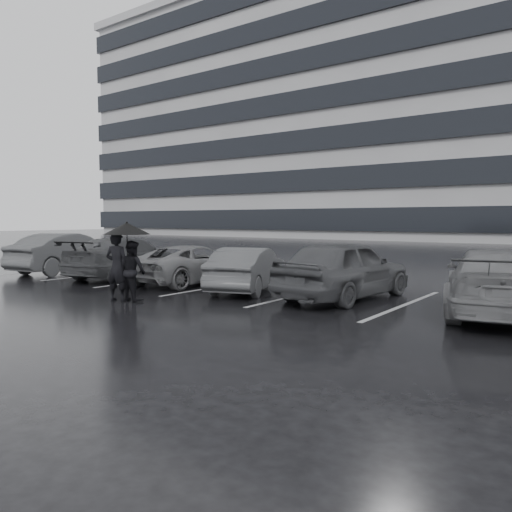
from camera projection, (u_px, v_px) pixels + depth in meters
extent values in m
plane|color=black|center=(225.00, 305.00, 11.66)|extent=(160.00, 160.00, 0.00)
cube|color=#9A9A9D|center=(335.00, 123.00, 62.21)|extent=(60.00, 25.00, 28.00)
cube|color=#9A9A9D|center=(337.00, 3.00, 61.15)|extent=(61.00, 26.00, 1.00)
cube|color=black|center=(334.00, 219.00, 63.09)|extent=(60.60, 25.60, 2.20)
cube|color=black|center=(335.00, 188.00, 62.80)|extent=(60.60, 25.60, 2.20)
cube|color=black|center=(335.00, 156.00, 62.51)|extent=(60.60, 25.60, 2.20)
cube|color=black|center=(335.00, 123.00, 62.21)|extent=(60.60, 25.60, 2.20)
cube|color=black|center=(336.00, 90.00, 61.92)|extent=(60.60, 25.60, 2.20)
cube|color=black|center=(336.00, 57.00, 61.63)|extent=(60.60, 25.60, 2.20)
cube|color=black|center=(337.00, 24.00, 61.34)|extent=(60.60, 25.60, 2.20)
imported|color=black|center=(344.00, 269.00, 12.53)|extent=(2.13, 4.53, 1.50)
imported|color=#2C2C2E|center=(248.00, 269.00, 13.88)|extent=(2.47, 3.94, 1.23)
imported|color=#4A4A4C|center=(194.00, 264.00, 15.67)|extent=(2.00, 4.31, 1.19)
imported|color=black|center=(126.00, 257.00, 17.22)|extent=(2.73, 5.03, 1.38)
imported|color=#2C2C2E|center=(68.00, 253.00, 18.85)|extent=(2.17, 4.67, 1.48)
imported|color=#4A4A4C|center=(496.00, 282.00, 10.40)|extent=(2.99, 5.10, 1.39)
imported|color=black|center=(117.00, 267.00, 12.20)|extent=(0.71, 0.57, 1.69)
imported|color=black|center=(132.00, 271.00, 12.24)|extent=(0.77, 0.63, 1.48)
cylinder|color=black|center=(128.00, 267.00, 12.32)|extent=(0.03, 0.03, 1.67)
cone|color=black|center=(127.00, 228.00, 12.25)|extent=(1.15, 1.15, 0.29)
sphere|color=black|center=(127.00, 222.00, 12.24)|extent=(0.05, 0.05, 0.05)
cube|color=#98989B|center=(61.00, 269.00, 19.93)|extent=(0.12, 5.00, 0.00)
cube|color=#98989B|center=(105.00, 274.00, 18.27)|extent=(0.12, 5.00, 0.00)
cube|color=#98989B|center=(157.00, 279.00, 16.62)|extent=(0.12, 5.00, 0.00)
cube|color=#98989B|center=(222.00, 286.00, 14.97)|extent=(0.12, 5.00, 0.00)
cube|color=#98989B|center=(302.00, 294.00, 13.32)|extent=(0.12, 5.00, 0.00)
cube|color=#98989B|center=(405.00, 305.00, 11.67)|extent=(0.12, 5.00, 0.00)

